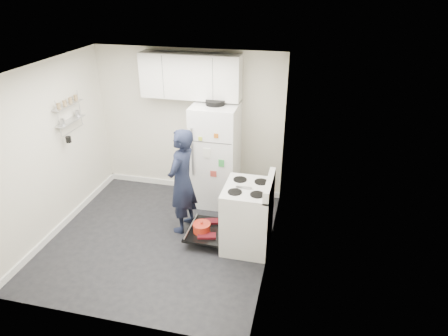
% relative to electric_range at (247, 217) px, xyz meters
% --- Properties ---
extents(room, '(3.21, 3.21, 2.51)m').
position_rel_electric_range_xyz_m(room, '(-1.29, -0.12, 0.74)').
color(room, black).
rests_on(room, ground).
extents(electric_range, '(0.66, 0.76, 1.10)m').
position_rel_electric_range_xyz_m(electric_range, '(0.00, 0.00, 0.00)').
color(electric_range, silver).
rests_on(electric_range, ground).
extents(open_oven_door, '(0.55, 0.70, 0.21)m').
position_rel_electric_range_xyz_m(open_oven_door, '(-0.61, -0.02, -0.29)').
color(open_oven_door, black).
rests_on(open_oven_door, ground).
extents(refrigerator, '(0.72, 0.74, 1.79)m').
position_rel_electric_range_xyz_m(refrigerator, '(-0.72, 1.10, 0.40)').
color(refrigerator, white).
rests_on(refrigerator, ground).
extents(upper_cabinets, '(1.60, 0.33, 0.70)m').
position_rel_electric_range_xyz_m(upper_cabinets, '(-1.16, 1.28, 1.63)').
color(upper_cabinets, silver).
rests_on(upper_cabinets, room).
extents(wall_shelf_rack, '(0.14, 0.60, 0.61)m').
position_rel_electric_range_xyz_m(wall_shelf_rack, '(-2.78, 0.34, 1.21)').
color(wall_shelf_rack, '#B2B2B7').
rests_on(wall_shelf_rack, room).
extents(person, '(0.49, 0.65, 1.62)m').
position_rel_electric_range_xyz_m(person, '(-1.00, 0.20, 0.34)').
color(person, '#161B31').
rests_on(person, ground).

